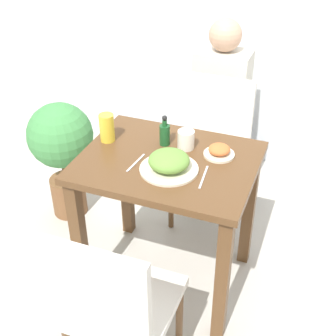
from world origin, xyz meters
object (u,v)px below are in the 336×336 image
at_px(chair_near, 115,305).
at_px(juice_glass, 107,128).
at_px(food_plate, 169,163).
at_px(sauce_bottle, 165,134).
at_px(person_figure, 220,109).
at_px(potted_plant_left, 62,146).
at_px(side_plate, 219,151).
at_px(drink_cup, 186,140).
at_px(chair_far, 214,144).

relative_size(chair_near, juice_glass, 6.26).
distance_m(food_plate, sauce_bottle, 0.23).
relative_size(chair_near, person_figure, 0.76).
xyz_separation_m(juice_glass, potted_plant_left, (-0.46, 0.25, -0.35)).
height_order(sauce_bottle, potted_plant_left, sauce_bottle).
height_order(side_plate, potted_plant_left, side_plate).
xyz_separation_m(chair_near, potted_plant_left, (-0.83, 0.97, -0.00)).
bearing_deg(potted_plant_left, chair_near, -49.42).
xyz_separation_m(chair_near, juice_glass, (-0.37, 0.72, 0.34)).
xyz_separation_m(juice_glass, sauce_bottle, (0.28, 0.06, -0.01)).
bearing_deg(chair_near, food_plate, -90.98).
xyz_separation_m(chair_near, drink_cup, (0.02, 0.79, 0.32)).
xyz_separation_m(side_plate, drink_cup, (-0.17, 0.01, 0.02)).
bearing_deg(potted_plant_left, juice_glass, -28.68).
height_order(chair_far, side_plate, chair_far).
relative_size(chair_near, food_plate, 3.31).
relative_size(juice_glass, person_figure, 0.12).
height_order(side_plate, person_figure, person_figure).
bearing_deg(person_figure, juice_glass, -110.66).
xyz_separation_m(drink_cup, juice_glass, (-0.39, -0.07, 0.02)).
distance_m(drink_cup, person_figure, 0.88).
bearing_deg(chair_far, side_plate, -73.08).
bearing_deg(chair_far, person_figure, 99.00).
height_order(drink_cup, sauce_bottle, sauce_bottle).
relative_size(side_plate, sauce_bottle, 0.94).
height_order(food_plate, person_figure, person_figure).
relative_size(chair_far, sauce_bottle, 5.63).
distance_m(chair_far, side_plate, 0.64).
height_order(juice_glass, potted_plant_left, juice_glass).
bearing_deg(sauce_bottle, side_plate, -1.51).
bearing_deg(sauce_bottle, juice_glass, -167.10).
height_order(food_plate, potted_plant_left, food_plate).
bearing_deg(food_plate, juice_glass, 159.35).
bearing_deg(food_plate, chair_near, -90.98).
height_order(sauce_bottle, person_figure, person_figure).
height_order(potted_plant_left, person_figure, person_figure).
xyz_separation_m(food_plate, person_figure, (-0.04, 1.06, -0.23)).
bearing_deg(chair_near, person_figure, -89.08).
xyz_separation_m(chair_far, juice_glass, (-0.39, -0.60, 0.34)).
height_order(chair_near, chair_far, same).
height_order(side_plate, juice_glass, juice_glass).
distance_m(drink_cup, potted_plant_left, 0.93).
bearing_deg(chair_near, chair_far, -91.05).
distance_m(potted_plant_left, person_figure, 1.05).
distance_m(sauce_bottle, person_figure, 0.89).
relative_size(chair_near, side_plate, 6.01).
xyz_separation_m(chair_near, food_plate, (0.01, 0.58, 0.32)).
xyz_separation_m(sauce_bottle, potted_plant_left, (-0.74, 0.19, -0.34)).
bearing_deg(sauce_bottle, food_plate, -64.20).
distance_m(chair_far, food_plate, 0.81).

